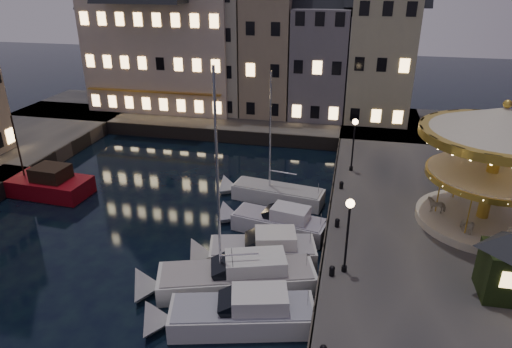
% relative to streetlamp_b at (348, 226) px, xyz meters
% --- Properties ---
extents(ground, '(160.00, 160.00, 0.00)m').
position_rel_streetlamp_b_xyz_m(ground, '(-7.20, -1.00, -4.02)').
color(ground, black).
rests_on(ground, ground).
extents(quay_east, '(16.00, 56.00, 1.30)m').
position_rel_streetlamp_b_xyz_m(quay_east, '(6.80, 5.00, -3.37)').
color(quay_east, '#474442').
rests_on(quay_east, ground).
extents(quay_north, '(44.00, 12.00, 1.30)m').
position_rel_streetlamp_b_xyz_m(quay_north, '(-15.20, 27.00, -3.37)').
color(quay_north, '#474442').
rests_on(quay_north, ground).
extents(quaywall_e, '(0.15, 44.00, 1.30)m').
position_rel_streetlamp_b_xyz_m(quaywall_e, '(-1.20, 5.00, -3.37)').
color(quaywall_e, '#47423A').
rests_on(quaywall_e, ground).
extents(quaywall_n, '(48.00, 0.15, 1.30)m').
position_rel_streetlamp_b_xyz_m(quaywall_n, '(-13.20, 21.00, -3.37)').
color(quaywall_n, '#47423A').
rests_on(quaywall_n, ground).
extents(streetlamp_b, '(0.44, 0.44, 4.17)m').
position_rel_streetlamp_b_xyz_m(streetlamp_b, '(0.00, 0.00, 0.00)').
color(streetlamp_b, black).
rests_on(streetlamp_b, quay_east).
extents(streetlamp_c, '(0.44, 0.44, 4.17)m').
position_rel_streetlamp_b_xyz_m(streetlamp_c, '(0.00, 13.50, 0.00)').
color(streetlamp_c, black).
rests_on(streetlamp_c, quay_east).
extents(bollard_b, '(0.30, 0.30, 0.57)m').
position_rel_streetlamp_b_xyz_m(bollard_b, '(-0.60, -0.50, -2.41)').
color(bollard_b, black).
rests_on(bollard_b, quay_east).
extents(bollard_c, '(0.30, 0.30, 0.57)m').
position_rel_streetlamp_b_xyz_m(bollard_c, '(-0.60, 4.50, -2.41)').
color(bollard_c, black).
rests_on(bollard_c, quay_east).
extents(bollard_d, '(0.30, 0.30, 0.57)m').
position_rel_streetlamp_b_xyz_m(bollard_d, '(-0.60, 10.00, -2.41)').
color(bollard_d, black).
rests_on(bollard_d, quay_east).
extents(townhouse_na, '(5.50, 8.00, 12.80)m').
position_rel_streetlamp_b_xyz_m(townhouse_na, '(-26.70, 29.00, 3.76)').
color(townhouse_na, gray).
rests_on(townhouse_na, quay_north).
extents(townhouse_nb, '(6.16, 8.00, 13.80)m').
position_rel_streetlamp_b_xyz_m(townhouse_nb, '(-21.25, 29.00, 4.26)').
color(townhouse_nb, slate).
rests_on(townhouse_nb, quay_north).
extents(townhouse_nc, '(6.82, 8.00, 14.80)m').
position_rel_streetlamp_b_xyz_m(townhouse_nc, '(-15.20, 29.00, 4.76)').
color(townhouse_nc, '#A6A38D').
rests_on(townhouse_nc, quay_north).
extents(townhouse_nd, '(5.50, 8.00, 15.80)m').
position_rel_streetlamp_b_xyz_m(townhouse_nd, '(-9.45, 29.00, 5.26)').
color(townhouse_nd, gray).
rests_on(townhouse_nd, quay_north).
extents(townhouse_ne, '(6.16, 8.00, 12.80)m').
position_rel_streetlamp_b_xyz_m(townhouse_ne, '(-4.00, 29.00, 3.76)').
color(townhouse_ne, slate).
rests_on(townhouse_ne, quay_north).
extents(townhouse_nf, '(6.82, 8.00, 13.80)m').
position_rel_streetlamp_b_xyz_m(townhouse_nf, '(2.05, 29.00, 4.26)').
color(townhouse_nf, tan).
rests_on(townhouse_nf, quay_north).
extents(hotel_corner, '(17.60, 9.00, 16.80)m').
position_rel_streetlamp_b_xyz_m(hotel_corner, '(-21.20, 29.00, 5.76)').
color(hotel_corner, beige).
rests_on(hotel_corner, quay_north).
extents(motorboat_b, '(7.95, 4.02, 2.15)m').
position_rel_streetlamp_b_xyz_m(motorboat_b, '(-4.95, -3.71, -3.38)').
color(motorboat_b, silver).
rests_on(motorboat_b, ground).
extents(motorboat_c, '(9.28, 5.06, 12.45)m').
position_rel_streetlamp_b_xyz_m(motorboat_c, '(-5.89, -1.02, -3.34)').
color(motorboat_c, silver).
rests_on(motorboat_c, ground).
extents(motorboat_d, '(7.23, 3.82, 2.15)m').
position_rel_streetlamp_b_xyz_m(motorboat_d, '(-5.09, 1.74, -3.38)').
color(motorboat_d, silver).
rests_on(motorboat_d, ground).
extents(motorboat_e, '(7.15, 3.24, 2.15)m').
position_rel_streetlamp_b_xyz_m(motorboat_e, '(-4.68, 5.33, -3.38)').
color(motorboat_e, silver).
rests_on(motorboat_e, ground).
extents(motorboat_f, '(7.76, 3.03, 10.25)m').
position_rel_streetlamp_b_xyz_m(motorboat_f, '(-5.68, 9.67, -3.49)').
color(motorboat_f, silver).
rests_on(motorboat_f, ground).
extents(red_fishing_boat, '(8.57, 3.44, 6.22)m').
position_rel_streetlamp_b_xyz_m(red_fishing_boat, '(-23.19, 7.11, -3.30)').
color(red_fishing_boat, maroon).
rests_on(red_fishing_boat, ground).
extents(carousel, '(8.90, 8.90, 7.79)m').
position_rel_streetlamp_b_xyz_m(carousel, '(8.06, 6.82, 2.41)').
color(carousel, beige).
rests_on(carousel, quay_east).
extents(ticket_kiosk, '(3.36, 3.36, 3.94)m').
position_rel_streetlamp_b_xyz_m(ticket_kiosk, '(7.40, -0.29, -0.38)').
color(ticket_kiosk, black).
rests_on(ticket_kiosk, quay_east).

